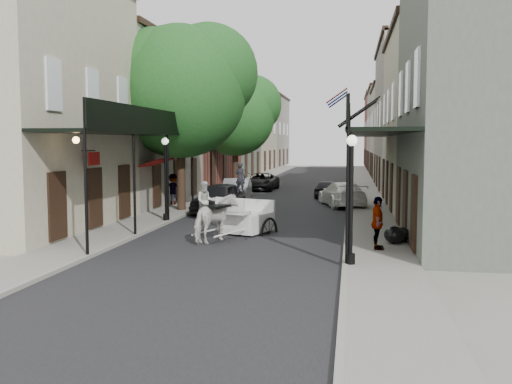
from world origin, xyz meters
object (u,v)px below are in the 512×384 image
at_px(car_right_far, 328,189).
at_px(pedestrian_walking, 205,201).
at_px(lamppost_right_near, 351,197).
at_px(car_right_near, 342,194).
at_px(tree_far, 240,113).
at_px(carriage, 253,205).
at_px(lamppost_right_far, 351,167).
at_px(car_left_near, 219,198).
at_px(pedestrian_sidewalk_left, 173,189).
at_px(car_left_far, 261,182).
at_px(lamppost_left, 166,177).
at_px(pedestrian_sidewalk_right, 378,223).
at_px(car_left_mid, 236,191).
at_px(horse, 216,219).
at_px(tree_near, 189,86).

bearing_deg(car_right_far, pedestrian_walking, 74.35).
bearing_deg(lamppost_right_near, car_right_near, 91.79).
height_order(car_right_near, car_right_far, car_right_near).
distance_m(tree_far, carriage, 21.13).
distance_m(lamppost_right_near, lamppost_right_far, 20.00).
bearing_deg(pedestrian_walking, car_left_near, 68.62).
bearing_deg(pedestrian_sidewalk_left, car_left_far, -113.62).
bearing_deg(car_right_far, carriage, 87.80).
bearing_deg(lamppost_right_far, car_right_far, 146.31).
xyz_separation_m(tree_far, lamppost_left, (0.15, -18.18, -3.79)).
bearing_deg(lamppost_left, lamppost_right_near, -44.29).
height_order(tree_far, car_right_near, tree_far).
bearing_deg(carriage, lamppost_right_far, 94.20).
bearing_deg(car_left_near, lamppost_right_far, 56.50).
distance_m(pedestrian_sidewalk_right, car_left_mid, 16.48).
distance_m(pedestrian_sidewalk_right, car_left_far, 24.79).
bearing_deg(car_left_near, pedestrian_walking, -81.43).
bearing_deg(car_left_far, car_right_near, -55.63).
height_order(lamppost_left, horse, lamppost_left).
bearing_deg(car_left_mid, lamppost_left, -104.46).
bearing_deg(tree_far, car_left_near, -83.37).
relative_size(lamppost_right_far, pedestrian_sidewalk_right, 2.13).
height_order(car_left_near, car_right_near, car_left_near).
relative_size(horse, pedestrian_sidewalk_right, 1.17).
xyz_separation_m(tree_far, car_right_far, (6.85, -5.18, -5.25)).
relative_size(tree_near, lamppost_right_near, 2.60).
relative_size(car_left_near, car_right_near, 0.95).
bearing_deg(pedestrian_sidewalk_right, tree_near, 43.95).
height_order(lamppost_right_near, pedestrian_sidewalk_right, lamppost_right_near).
distance_m(horse, car_left_far, 22.54).
distance_m(tree_far, lamppost_right_far, 11.05).
xyz_separation_m(lamppost_left, pedestrian_sidewalk_left, (-1.70, 6.35, -1.06)).
bearing_deg(horse, tree_far, -61.28).
bearing_deg(pedestrian_walking, car_right_far, 43.94).
bearing_deg(lamppost_left, pedestrian_walking, 26.33).
bearing_deg(tree_near, car_right_near, 26.11).
xyz_separation_m(tree_near, tree_far, (-0.05, 14.00, -0.65)).
height_order(lamppost_left, car_left_far, lamppost_left).
xyz_separation_m(horse, car_right_far, (3.32, 17.46, -0.27)).
bearing_deg(car_right_near, tree_near, 10.96).
bearing_deg(pedestrian_walking, pedestrian_sidewalk_right, -64.11).
distance_m(pedestrian_sidewalk_left, car_right_far, 10.72).
bearing_deg(pedestrian_sidewalk_left, lamppost_right_near, 116.28).
bearing_deg(pedestrian_sidewalk_left, horse, 106.84).
xyz_separation_m(tree_near, pedestrian_sidewalk_right, (9.16, -9.78, -5.50)).
bearing_deg(car_right_near, lamppost_left, 30.94).
bearing_deg(lamppost_right_far, pedestrian_sidewalk_right, -87.18).
height_order(horse, car_right_far, horse).
distance_m(tree_far, car_right_far, 10.06).
height_order(lamppost_right_near, car_right_far, lamppost_right_near).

